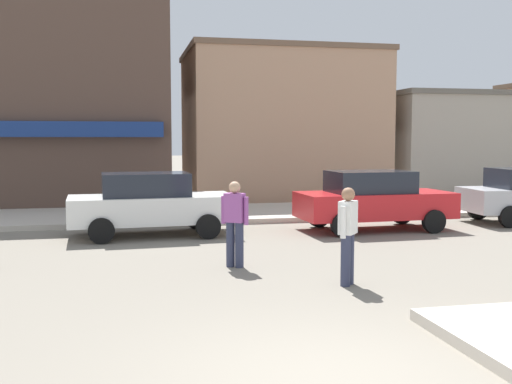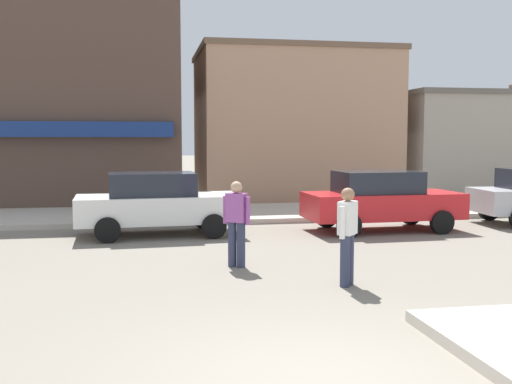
# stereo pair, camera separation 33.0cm
# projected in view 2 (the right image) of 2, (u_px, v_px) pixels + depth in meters

# --- Properties ---
(kerb_far) EXTENTS (80.00, 4.00, 0.15)m
(kerb_far) POSITION_uv_depth(u_px,v_px,m) (204.00, 214.00, 18.50)
(kerb_far) COLOR beige
(kerb_far) RESTS_ON ground
(parked_car_nearest) EXTENTS (4.09, 2.05, 1.56)m
(parked_car_nearest) POSITION_uv_depth(u_px,v_px,m) (157.00, 203.00, 14.83)
(parked_car_nearest) COLOR white
(parked_car_nearest) RESTS_ON ground
(parked_car_second) EXTENTS (4.06, 1.99, 1.56)m
(parked_car_second) POSITION_uv_depth(u_px,v_px,m) (381.00, 200.00, 15.56)
(parked_car_second) COLOR red
(parked_car_second) RESTS_ON ground
(pedestrian_crossing_near) EXTENTS (0.42, 0.48, 1.61)m
(pedestrian_crossing_near) POSITION_uv_depth(u_px,v_px,m) (347.00, 233.00, 9.71)
(pedestrian_crossing_near) COLOR #2D334C
(pedestrian_crossing_near) RESTS_ON ground
(pedestrian_crossing_far) EXTENTS (0.50, 0.39, 1.61)m
(pedestrian_crossing_far) POSITION_uv_depth(u_px,v_px,m) (236.00, 221.00, 11.15)
(pedestrian_crossing_far) COLOR #2D334C
(pedestrian_crossing_far) RESTS_ON ground
(building_corner_shop) EXTENTS (11.65, 8.94, 7.87)m
(building_corner_shop) POSITION_uv_depth(u_px,v_px,m) (28.00, 99.00, 23.14)
(building_corner_shop) COLOR brown
(building_corner_shop) RESTS_ON ground
(building_storefront_left_near) EXTENTS (7.61, 5.74, 5.87)m
(building_storefront_left_near) POSITION_uv_depth(u_px,v_px,m) (292.00, 125.00, 24.25)
(building_storefront_left_near) COLOR tan
(building_storefront_left_near) RESTS_ON ground
(building_storefront_left_mid) EXTENTS (6.62, 7.92, 4.28)m
(building_storefront_left_mid) POSITION_uv_depth(u_px,v_px,m) (452.00, 144.00, 26.51)
(building_storefront_left_mid) COLOR #9E9384
(building_storefront_left_mid) RESTS_ON ground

